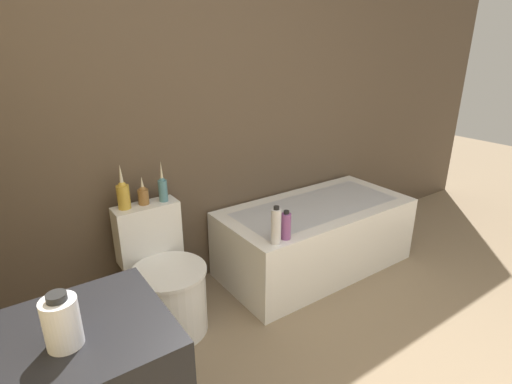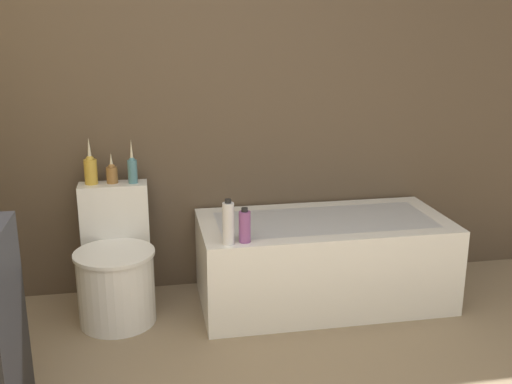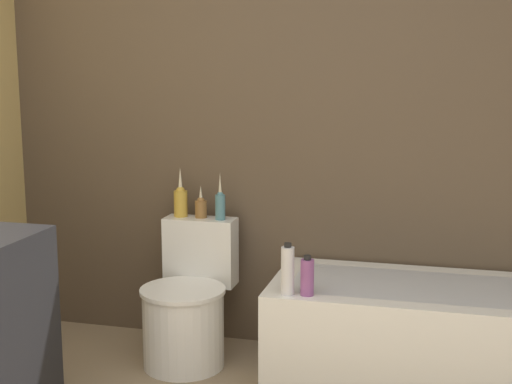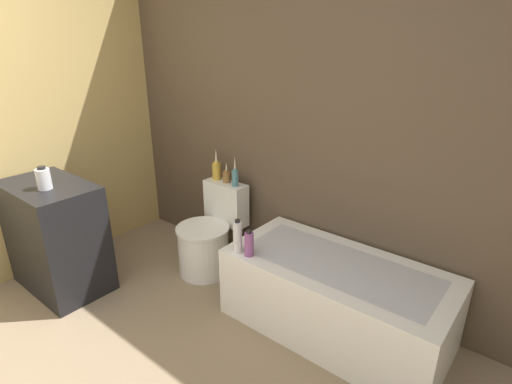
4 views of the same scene
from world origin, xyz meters
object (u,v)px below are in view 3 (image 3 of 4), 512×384
vase_silver (201,207)px  vase_bronze (220,204)px  shampoo_bottle_tall (288,270)px  bathtub (422,336)px  shampoo_bottle_short (307,277)px  vase_gold (181,200)px  toilet (188,309)px

vase_silver → vase_bronze: size_ratio=0.69×
vase_silver → shampoo_bottle_tall: 0.81m
vase_bronze → bathtub: bearing=-11.9°
vase_silver → shampoo_bottle_short: (0.68, -0.52, -0.19)m
vase_silver → shampoo_bottle_tall: vase_silver is taller
bathtub → shampoo_bottle_tall: bearing=-154.6°
vase_gold → vase_silver: size_ratio=1.53×
vase_bronze → shampoo_bottle_tall: (0.47, -0.51, -0.18)m
shampoo_bottle_tall → shampoo_bottle_short: (0.09, 0.01, -0.03)m
bathtub → vase_silver: 1.32m
bathtub → vase_gold: vase_gold is taller
vase_bronze → vase_silver: bearing=168.7°
shampoo_bottle_short → vase_gold: bearing=146.8°
bathtub → vase_silver: vase_silver is taller
shampoo_bottle_tall → shampoo_bottle_short: size_ratio=1.30×
vase_silver → shampoo_bottle_tall: (0.59, -0.53, -0.16)m
bathtub → shampoo_bottle_short: shampoo_bottle_short is taller
toilet → bathtub: bearing=-0.7°
vase_silver → toilet: bearing=-90.0°
bathtub → toilet: bearing=179.3°
bathtub → shampoo_bottle_tall: 0.75m
toilet → shampoo_bottle_short: 0.80m
toilet → shampoo_bottle_tall: 0.74m
vase_gold → vase_bronze: 0.23m
bathtub → vase_silver: bearing=168.2°
vase_gold → shampoo_bottle_tall: bearing=-37.1°
toilet → vase_silver: 0.55m
bathtub → shampoo_bottle_tall: (-0.60, -0.28, 0.36)m
toilet → vase_silver: size_ratio=4.11×
bathtub → vase_gold: (-1.30, 0.25, 0.55)m
bathtub → vase_bronze: size_ratio=5.67×
toilet → vase_bronze: vase_bronze is taller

